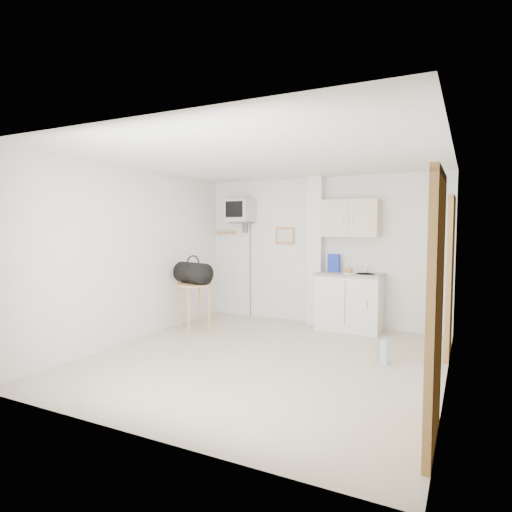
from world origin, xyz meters
The scene contains 7 objects.
ground centered at (0.00, 0.00, 0.00)m, with size 4.50×4.50×0.00m, color #BAAF95.
room_envelope centered at (0.24, 0.09, 1.54)m, with size 4.24×4.54×2.55m.
kitchenette centered at (0.57, 2.00, 0.80)m, with size 1.03×0.58×2.10m.
crt_television centered at (-1.45, 2.02, 1.94)m, with size 0.44×0.45×2.15m.
round_table centered at (-1.65, 0.85, 0.63)m, with size 0.58×0.58×0.75m.
duffel_bag centered at (-1.67, 0.86, 0.93)m, with size 0.68×0.50×0.45m.
water_bottle centered at (1.41, 0.44, 0.15)m, with size 0.11×0.11×0.33m.
Camera 1 is at (2.29, -4.78, 1.67)m, focal length 30.00 mm.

